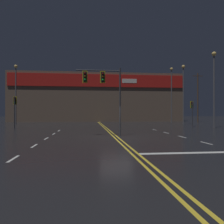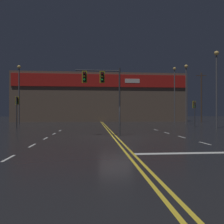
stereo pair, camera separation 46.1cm
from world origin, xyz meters
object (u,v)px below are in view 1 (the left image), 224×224
Objects in this scene: traffic_signal_median at (102,84)px; streetlight_far_right at (16,87)px; traffic_signal_corner_northeast at (192,108)px; traffic_signal_corner_northwest at (15,105)px; streetlight_near_right at (183,87)px; streetlight_far_left at (171,88)px; streetlight_near_left at (214,79)px.

traffic_signal_median is 24.04m from streetlight_far_right.
traffic_signal_corner_northeast is (13.12, 10.65, -1.72)m from traffic_signal_median.
traffic_signal_corner_northwest reaches higher than traffic_signal_corner_northeast.
streetlight_near_right is 28.04m from streetlight_far_right.
streetlight_far_left is (0.45, 6.33, 0.49)m from streetlight_near_right.
traffic_signal_median is 16.99m from traffic_signal_corner_northeast.
traffic_signal_corner_northwest is 25.17m from streetlight_near_left.
traffic_signal_corner_northwest is at bearing -152.34° from streetlight_far_left.
streetlight_far_right is (-27.84, 3.35, 0.06)m from streetlight_near_right.
traffic_signal_corner_northeast is at bearing -103.70° from streetlight_near_right.
traffic_signal_corner_northeast is at bearing 39.07° from traffic_signal_median.
traffic_signal_median is 1.45× the size of traffic_signal_corner_northwest.
streetlight_near_right is at bearing 15.50° from traffic_signal_corner_northwest.
streetlight_far_left is (15.01, 22.92, 2.43)m from traffic_signal_median.
streetlight_near_right is (24.72, 6.86, 3.38)m from traffic_signal_corner_northwest.
streetlight_far_right reaches higher than traffic_signal_median.
traffic_signal_median is 0.58× the size of streetlight_near_right.
traffic_signal_median is 14.14m from traffic_signal_corner_northwest.
traffic_signal_corner_northeast is 28.22m from streetlight_far_right.
streetlight_near_right is (14.57, 16.59, 1.94)m from traffic_signal_median.
streetlight_far_left is 28.44m from streetlight_far_right.
traffic_signal_corner_northwest is 28.68m from streetlight_far_left.
streetlight_near_right is at bearing 91.12° from streetlight_near_left.
streetlight_near_right is at bearing 76.30° from traffic_signal_corner_northeast.
streetlight_far_left is 1.08× the size of streetlight_far_right.
traffic_signal_median is 27.51m from streetlight_far_left.
traffic_signal_median is 16.86m from streetlight_near_left.
streetlight_near_right reaches higher than streetlight_near_left.
traffic_signal_corner_northwest is at bearing 136.21° from traffic_signal_median.
streetlight_far_left is at bearing 6.01° from streetlight_far_right.
streetlight_near_right is (1.45, 5.94, 3.66)m from traffic_signal_corner_northeast.
traffic_signal_corner_northwest is 0.36× the size of streetlight_far_left.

